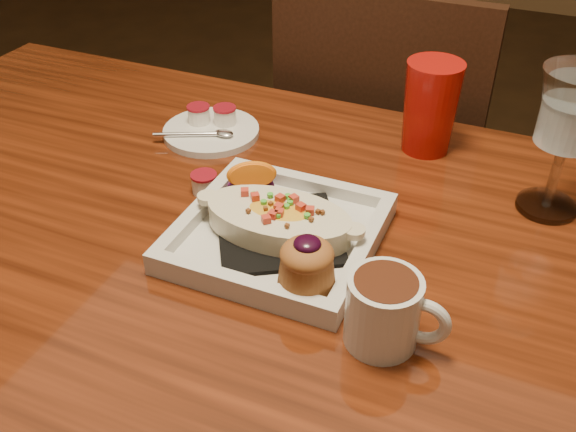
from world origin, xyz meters
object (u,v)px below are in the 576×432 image
at_px(plate, 281,231).
at_px(red_tumbler, 430,107).
at_px(coffee_mug, 386,309).
at_px(saucer, 210,128).
at_px(chair_far, 383,173).
at_px(table, 257,313).
at_px(goblet, 572,117).

relative_size(plate, red_tumbler, 1.71).
bearing_deg(coffee_mug, saucer, 137.96).
distance_m(chair_far, coffee_mug, 0.78).
bearing_deg(red_tumbler, plate, -108.70).
distance_m(plate, coffee_mug, 0.19).
bearing_deg(table, plate, 52.59).
xyz_separation_m(plate, saucer, (-0.22, 0.22, -0.02)).
bearing_deg(coffee_mug, table, 157.07).
bearing_deg(red_tumbler, table, -110.58).
distance_m(table, saucer, 0.34).
distance_m(plate, saucer, 0.32).
distance_m(coffee_mug, red_tumbler, 0.42).
distance_m(chair_far, red_tumbler, 0.44).
bearing_deg(chair_far, plate, 92.17).
relative_size(plate, saucer, 1.56).
relative_size(chair_far, coffee_mug, 8.50).
xyz_separation_m(coffee_mug, goblet, (0.14, 0.32, 0.09)).
xyz_separation_m(saucer, red_tumbler, (0.33, 0.09, 0.06)).
bearing_deg(chair_far, saucer, 61.89).
xyz_separation_m(chair_far, saucer, (-0.20, -0.38, 0.25)).
distance_m(table, coffee_mug, 0.24).
xyz_separation_m(coffee_mug, saucer, (-0.39, 0.32, -0.03)).
height_order(coffee_mug, saucer, coffee_mug).
bearing_deg(saucer, red_tumbler, 15.46).
distance_m(plate, red_tumbler, 0.33).
xyz_separation_m(table, chair_far, (-0.00, 0.63, -0.15)).
bearing_deg(plate, chair_far, 91.90).
height_order(table, goblet, goblet).
bearing_deg(table, chair_far, 90.00).
distance_m(chair_far, saucer, 0.50).
height_order(table, chair_far, chair_far).
relative_size(chair_far, goblet, 4.66).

